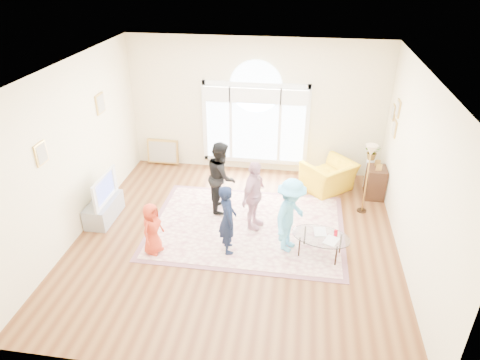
# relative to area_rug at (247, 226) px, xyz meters

# --- Properties ---
(ground) EXTENTS (6.00, 6.00, 0.00)m
(ground) POSITION_rel_area_rug_xyz_m (-0.16, -0.44, -0.01)
(ground) COLOR #532C15
(ground) RESTS_ON ground
(room_shell) EXTENTS (6.00, 6.00, 6.00)m
(room_shell) POSITION_rel_area_rug_xyz_m (-0.15, 2.39, 1.56)
(room_shell) COLOR beige
(room_shell) RESTS_ON ground
(area_rug) EXTENTS (3.60, 2.60, 0.02)m
(area_rug) POSITION_rel_area_rug_xyz_m (0.00, 0.00, 0.00)
(area_rug) COLOR beige
(area_rug) RESTS_ON ground
(rug_border) EXTENTS (3.80, 2.80, 0.01)m
(rug_border) POSITION_rel_area_rug_xyz_m (0.00, 0.00, -0.00)
(rug_border) COLOR #7B4E58
(rug_border) RESTS_ON ground
(tv_console) EXTENTS (0.45, 1.00, 0.42)m
(tv_console) POSITION_rel_area_rug_xyz_m (-2.91, -0.14, 0.20)
(tv_console) COLOR gray
(tv_console) RESTS_ON ground
(television) EXTENTS (0.17, 1.00, 0.57)m
(television) POSITION_rel_area_rug_xyz_m (-2.90, -0.14, 0.70)
(television) COLOR black
(television) RESTS_ON tv_console
(coffee_table) EXTENTS (1.16, 0.89, 0.54)m
(coffee_table) POSITION_rel_area_rug_xyz_m (1.41, -0.68, 0.39)
(coffee_table) COLOR silver
(coffee_table) RESTS_ON ground
(armchair) EXTENTS (1.38, 1.37, 0.68)m
(armchair) POSITION_rel_area_rug_xyz_m (1.62, 1.76, 0.33)
(armchair) COLOR yellow
(armchair) RESTS_ON ground
(side_cabinet) EXTENTS (0.40, 0.50, 0.70)m
(side_cabinet) POSITION_rel_area_rug_xyz_m (2.62, 1.60, 0.34)
(side_cabinet) COLOR black
(side_cabinet) RESTS_ON ground
(floor_lamp) EXTENTS (0.30, 0.30, 1.51)m
(floor_lamp) POSITION_rel_area_rug_xyz_m (2.31, 0.94, 1.27)
(floor_lamp) COLOR black
(floor_lamp) RESTS_ON ground
(plant_pedestal) EXTENTS (0.20, 0.20, 0.70)m
(plant_pedestal) POSITION_rel_area_rug_xyz_m (2.54, 2.03, 0.34)
(plant_pedestal) COLOR white
(plant_pedestal) RESTS_ON ground
(potted_plant) EXTENTS (0.37, 0.33, 0.38)m
(potted_plant) POSITION_rel_area_rug_xyz_m (2.54, 2.03, 0.88)
(potted_plant) COLOR #33722D
(potted_plant) RESTS_ON plant_pedestal
(leaning_picture) EXTENTS (0.80, 0.14, 0.62)m
(leaning_picture) POSITION_rel_area_rug_xyz_m (-2.48, 2.46, -0.01)
(leaning_picture) COLOR tan
(leaning_picture) RESTS_ON ground
(child_red) EXTENTS (0.45, 0.55, 0.99)m
(child_red) POSITION_rel_area_rug_xyz_m (-1.55, -1.05, 0.50)
(child_red) COLOR red
(child_red) RESTS_ON area_rug
(child_navy) EXTENTS (0.46, 0.56, 1.32)m
(child_navy) POSITION_rel_area_rug_xyz_m (-0.24, -0.80, 0.67)
(child_navy) COLOR #101934
(child_navy) RESTS_ON area_rug
(child_black) EXTENTS (0.69, 0.82, 1.50)m
(child_black) POSITION_rel_area_rug_xyz_m (-0.61, 0.60, 0.76)
(child_black) COLOR black
(child_black) RESTS_ON area_rug
(child_pink) EXTENTS (0.60, 0.90, 1.41)m
(child_pink) POSITION_rel_area_rug_xyz_m (0.13, 0.00, 0.72)
(child_pink) COLOR #CB95A6
(child_pink) RESTS_ON area_rug
(child_blue) EXTENTS (0.84, 1.05, 1.42)m
(child_blue) POSITION_rel_area_rug_xyz_m (0.85, -0.59, 0.72)
(child_blue) COLOR #57BCF0
(child_blue) RESTS_ON area_rug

